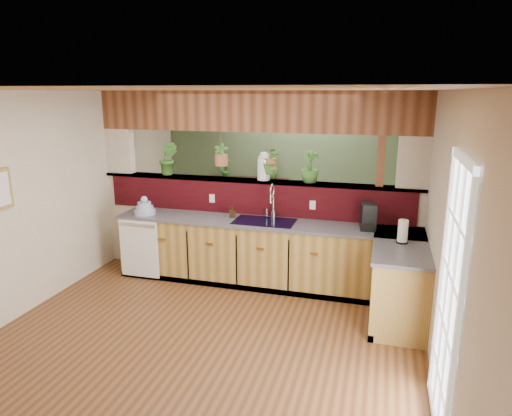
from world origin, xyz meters
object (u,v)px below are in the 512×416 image
(glass_jar, at_px, (264,166))
(shelving_console, at_px, (246,206))
(faucet, at_px, (272,200))
(paper_towel, at_px, (403,232))
(coffee_maker, at_px, (368,217))
(dish_stack, at_px, (145,209))
(soap_dispenser, at_px, (232,211))

(glass_jar, xyz_separation_m, shelving_console, (-0.85, 1.90, -1.09))
(faucet, bearing_deg, paper_towel, -19.23)
(faucet, relative_size, shelving_console, 0.31)
(glass_jar, bearing_deg, coffee_maker, -13.50)
(glass_jar, bearing_deg, faucet, -50.78)
(faucet, height_order, dish_stack, faucet)
(dish_stack, relative_size, soap_dispenser, 1.79)
(dish_stack, height_order, glass_jar, glass_jar)
(dish_stack, distance_m, coffee_maker, 3.06)
(faucet, bearing_deg, soap_dispenser, -172.13)
(dish_stack, xyz_separation_m, shelving_console, (0.76, 2.38, -0.48))
(glass_jar, bearing_deg, dish_stack, -163.25)
(faucet, distance_m, soap_dispenser, 0.58)
(paper_towel, xyz_separation_m, shelving_console, (-2.71, 2.71, -0.53))
(paper_towel, distance_m, shelving_console, 3.87)
(shelving_console, bearing_deg, coffee_maker, -54.39)
(faucet, distance_m, paper_towel, 1.78)
(faucet, xyz_separation_m, glass_jar, (-0.18, 0.22, 0.42))
(soap_dispenser, relative_size, paper_towel, 0.58)
(faucet, distance_m, glass_jar, 0.51)
(dish_stack, height_order, paper_towel, paper_towel)
(faucet, bearing_deg, glass_jar, 129.22)
(glass_jar, bearing_deg, paper_towel, -23.46)
(glass_jar, relative_size, shelving_console, 0.25)
(shelving_console, bearing_deg, glass_jar, -75.93)
(dish_stack, xyz_separation_m, soap_dispenser, (1.24, 0.19, 0.00))
(faucet, relative_size, coffee_maker, 1.49)
(faucet, height_order, paper_towel, faucet)
(coffee_maker, height_order, glass_jar, glass_jar)
(dish_stack, relative_size, paper_towel, 1.04)
(faucet, distance_m, shelving_console, 2.45)
(soap_dispenser, distance_m, paper_towel, 2.28)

